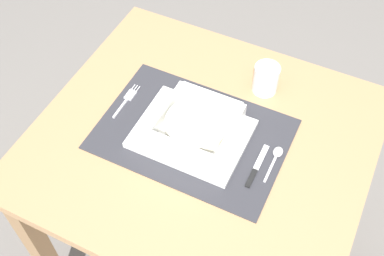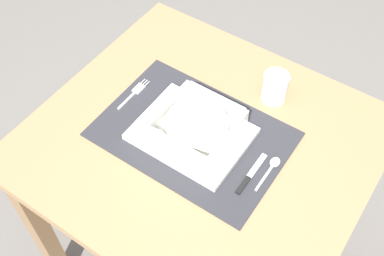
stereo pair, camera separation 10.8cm
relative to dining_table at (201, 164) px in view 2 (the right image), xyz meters
name	(u,v)px [view 2 (the right image)]	position (x,y,z in m)	size (l,w,h in m)	color
ground_plane	(198,255)	(0.00, 0.00, -0.61)	(6.00, 6.00, 0.00)	slate
dining_table	(201,164)	(0.00, 0.00, 0.00)	(0.83, 0.76, 0.73)	#A37A51
placemat	(192,135)	(-0.03, 0.00, 0.11)	(0.47, 0.33, 0.00)	#2D2D33
serving_plate	(192,134)	(-0.03, -0.01, 0.12)	(0.28, 0.22, 0.02)	white
porridge_bowl	(197,126)	(-0.02, 0.00, 0.15)	(0.19, 0.19, 0.05)	white
fork	(135,92)	(-0.23, 0.03, 0.12)	(0.02, 0.13, 0.00)	silver
spoon	(273,165)	(0.19, 0.03, 0.12)	(0.02, 0.11, 0.01)	silver
butter_knife	(250,176)	(0.16, -0.03, 0.12)	(0.01, 0.13, 0.01)	black
drinking_glass	(275,88)	(0.08, 0.23, 0.15)	(0.07, 0.07, 0.08)	white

